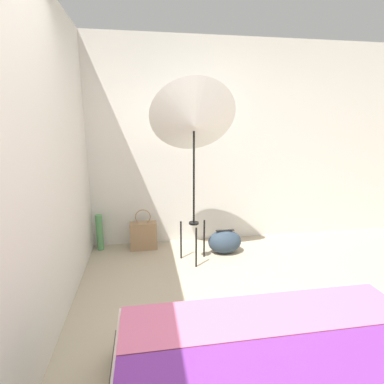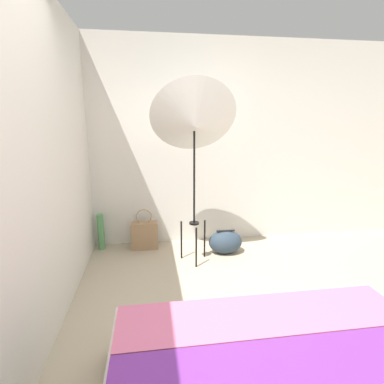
% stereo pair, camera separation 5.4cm
% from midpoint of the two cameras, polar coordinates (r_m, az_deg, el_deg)
% --- Properties ---
extents(ground_plane, '(14.00, 14.00, 0.00)m').
position_cam_midpoint_polar(ground_plane, '(2.24, 11.71, -32.06)').
color(ground_plane, tan).
extents(wall_back, '(8.00, 0.05, 2.60)m').
position_cam_midpoint_polar(wall_back, '(3.90, 0.69, 9.07)').
color(wall_back, silver).
rests_on(wall_back, ground_plane).
extents(wall_side_left, '(0.05, 8.00, 2.60)m').
position_cam_midpoint_polar(wall_side_left, '(2.59, -24.71, 5.77)').
color(wall_side_left, silver).
rests_on(wall_side_left, ground_plane).
extents(photo_umbrella, '(0.94, 0.72, 2.02)m').
position_cam_midpoint_polar(photo_umbrella, '(3.23, 0.93, 13.13)').
color(photo_umbrella, black).
rests_on(photo_umbrella, ground_plane).
extents(tote_bag, '(0.33, 0.16, 0.52)m').
position_cam_midpoint_polar(tote_bag, '(3.89, -8.64, -8.08)').
color(tote_bag, '#9E7A56').
rests_on(tote_bag, ground_plane).
extents(duffel_bag, '(0.41, 0.28, 0.29)m').
position_cam_midpoint_polar(duffel_bag, '(3.76, 6.79, -9.42)').
color(duffel_bag, '#2D3D4C').
rests_on(duffel_bag, ground_plane).
extents(paper_roll, '(0.08, 0.08, 0.46)m').
position_cam_midpoint_polar(paper_roll, '(3.97, -16.60, -7.28)').
color(paper_roll, '#56995B').
rests_on(paper_roll, ground_plane).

